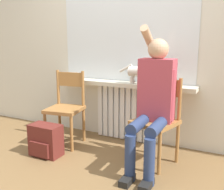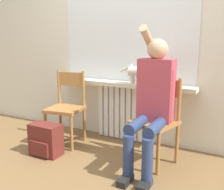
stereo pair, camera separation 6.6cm
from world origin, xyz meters
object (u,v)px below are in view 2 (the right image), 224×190
at_px(cat, 141,72).
at_px(backpack, 46,140).
at_px(chair_left, 67,106).
at_px(chair_right, 157,120).
at_px(person, 153,98).

bearing_deg(cat, backpack, -138.16).
distance_m(chair_left, chair_right, 1.14).
bearing_deg(backpack, chair_right, 19.15).
bearing_deg(chair_right, backpack, -144.43).
bearing_deg(chair_right, chair_left, -163.64).
relative_size(chair_right, person, 0.63).
xyz_separation_m(person, backpack, (-1.13, -0.29, -0.54)).
height_order(chair_left, chair_right, same).
bearing_deg(person, cat, 124.58).
bearing_deg(cat, person, -55.42).
height_order(chair_left, cat, cat).
distance_m(chair_right, cat, 0.63).
relative_size(chair_right, cat, 2.02).
bearing_deg(person, backpack, -165.77).
distance_m(chair_left, person, 1.16).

